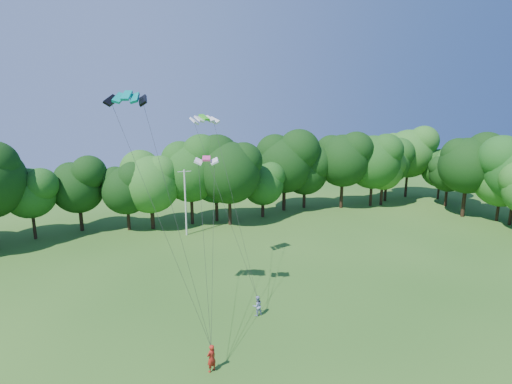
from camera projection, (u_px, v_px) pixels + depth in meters
name	position (u px, v px, depth m)	size (l,w,h in m)	color
utility_pole	(185.00, 202.00, 50.98)	(1.72, 0.21, 8.59)	beige
kite_flyer_left	(211.00, 358.00, 25.30)	(0.68, 0.45, 1.86)	#AA2116
kite_flyer_right	(257.00, 306.00, 32.05)	(0.81, 0.63, 1.67)	#909DC8
kite_teal	(127.00, 96.00, 27.70)	(3.01, 2.16, 0.74)	#048279
kite_green	(204.00, 117.00, 36.50)	(2.85, 1.88, 0.57)	green
kite_pink	(206.00, 158.00, 30.66)	(2.03, 1.42, 0.34)	#DC3D81
tree_back_center	(216.00, 172.00, 56.66)	(7.89, 7.89, 11.47)	black
tree_back_east	(383.00, 168.00, 65.93)	(6.86, 6.86, 9.98)	#2F2013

